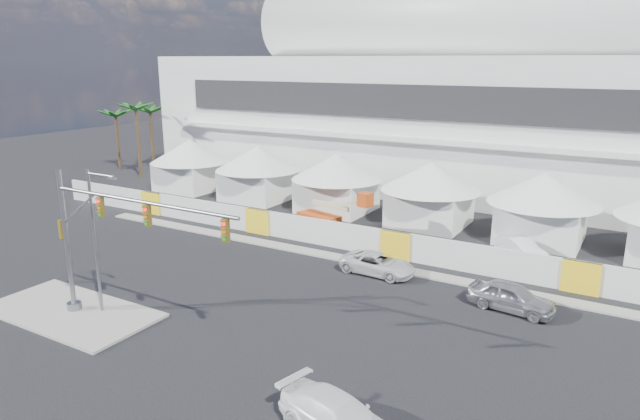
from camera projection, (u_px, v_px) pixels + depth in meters
The scene contains 14 objects.
ground at pixel (189, 317), 31.25m from camera, with size 160.00×160.00×0.00m, color black.
median_island at pixel (71, 312), 31.68m from camera, with size 10.00×5.00×0.15m, color gray.
far_curb at pixel (613, 311), 31.83m from camera, with size 80.00×1.20×0.12m, color gray.
stadium at pixel (526, 101), 59.12m from camera, with size 80.00×24.80×21.98m.
tent_row at pixel (382, 183), 50.19m from camera, with size 53.40×8.40×5.40m.
hoarding_fence at pixel (396, 245), 40.13m from camera, with size 70.00×0.25×2.00m, color silver.
palm_cluster at pixel (150, 116), 70.49m from camera, with size 10.60×10.60×8.55m.
sedan_silver at pixel (512, 297), 31.87m from camera, with size 4.76×1.92×1.62m, color #ADADB2.
pickup_curb at pixel (378, 264), 37.35m from camera, with size 4.98×2.30×1.38m, color silver.
pickup_near at pixel (339, 418), 21.20m from camera, with size 5.22×2.12×1.52m, color white.
lot_car_a at pixel (521, 248), 40.36m from camera, with size 4.28×1.49×1.41m, color white.
traffic_mast at pixel (97, 239), 29.46m from camera, with size 12.33×0.77×7.95m.
streetlight_median at pixel (97, 232), 30.46m from camera, with size 2.20×0.22×7.96m.
boom_lift at pixel (326, 217), 47.33m from camera, with size 7.63×2.57×3.77m.
Camera 1 is at (20.76, -21.09, 13.66)m, focal length 32.00 mm.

